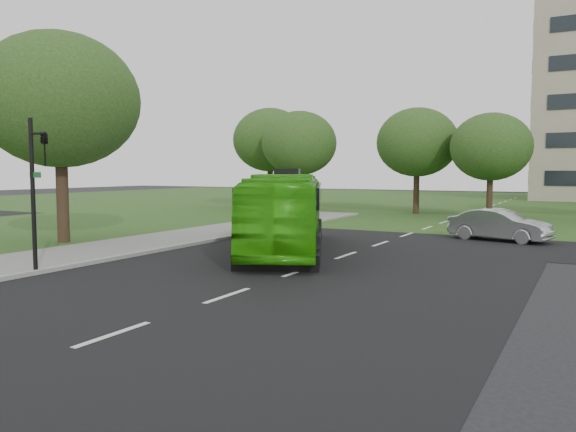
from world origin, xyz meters
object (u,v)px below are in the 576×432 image
at_px(tree_park_c, 491,147).
at_px(traffic_light, 36,183).
at_px(tree_park_b, 417,142).
at_px(sedan, 500,225).
at_px(tree_park_a, 299,143).
at_px(tree_park_f, 270,140).
at_px(tree_side_near, 59,100).
at_px(bus, 286,212).

distance_m(tree_park_c, traffic_light, 30.22).
distance_m(tree_park_b, sedan, 17.25).
bearing_deg(tree_park_a, sedan, -36.46).
relative_size(sedan, traffic_light, 0.92).
xyz_separation_m(tree_park_f, sedan, (21.66, -15.48, -5.26)).
relative_size(tree_side_near, traffic_light, 1.92).
height_order(tree_side_near, traffic_light, tree_side_near).
distance_m(tree_park_f, tree_side_near, 26.08).
relative_size(tree_side_near, bus, 0.84).
bearing_deg(sedan, tree_park_a, 66.83).
bearing_deg(tree_park_b, sedan, -60.74).
relative_size(tree_park_b, tree_park_f, 0.91).
bearing_deg(bus, tree_park_b, 67.22).
distance_m(tree_park_c, tree_park_f, 19.44).
bearing_deg(sedan, tree_side_near, 133.66).
bearing_deg(tree_park_b, tree_park_f, 175.79).
relative_size(tree_park_a, tree_park_c, 1.12).
distance_m(tree_park_b, tree_park_c, 5.97).
height_order(tree_park_b, tree_park_c, tree_park_b).
height_order(sedan, traffic_light, traffic_light).
distance_m(tree_side_near, sedan, 21.11).
bearing_deg(tree_park_b, bus, -87.87).
height_order(tree_park_b, bus, tree_park_b).
height_order(tree_park_f, tree_side_near, tree_side_near).
bearing_deg(tree_side_near, traffic_light, -44.59).
distance_m(tree_park_c, tree_side_near, 27.42).
bearing_deg(bus, tree_park_c, 51.68).
xyz_separation_m(tree_park_a, sedan, (17.35, -12.82, -4.76)).
bearing_deg(traffic_light, tree_park_f, 116.02).
bearing_deg(tree_park_a, tree_side_near, -90.45).
bearing_deg(sedan, tree_park_b, 42.55).
distance_m(tree_park_b, tree_park_f, 13.60).
height_order(tree_park_b, tree_side_near, tree_side_near).
height_order(bus, sedan, bus).
height_order(tree_side_near, bus, tree_side_near).
distance_m(tree_park_a, traffic_light, 29.66).
distance_m(tree_park_f, bus, 27.57).
bearing_deg(tree_park_a, bus, -63.81).
distance_m(tree_park_a, sedan, 22.09).
xyz_separation_m(tree_park_a, tree_park_f, (-4.31, 2.66, 0.50)).
distance_m(tree_park_a, tree_park_c, 14.89).
bearing_deg(tree_side_near, tree_park_b, 69.17).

